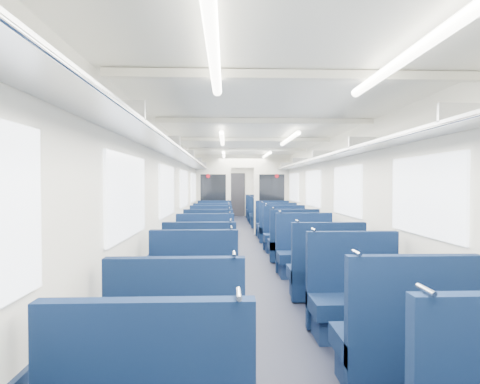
{
  "coord_description": "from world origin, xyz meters",
  "views": [
    {
      "loc": [
        -0.48,
        -8.7,
        1.54
      ],
      "look_at": [
        -0.06,
        2.97,
        1.26
      ],
      "focal_mm": 28.4,
      "sensor_mm": 36.0,
      "label": 1
    }
  ],
  "objects": [
    {
      "name": "seat_4",
      "position": [
        -0.83,
        -5.99,
        0.33
      ],
      "size": [
        0.95,
        0.53,
        1.07
      ],
      "color": "#0E2145",
      "rests_on": "floor"
    },
    {
      "name": "seat_7",
      "position": [
        0.83,
        -4.93,
        0.33
      ],
      "size": [
        0.95,
        0.53,
        1.07
      ],
      "color": "#0E2145",
      "rests_on": "floor"
    },
    {
      "name": "dado_right",
      "position": [
        1.39,
        0.0,
        0.35
      ],
      "size": [
        0.03,
        17.9,
        0.7
      ],
      "primitive_type": "cube",
      "color": "#111E3A",
      "rests_on": "floor"
    },
    {
      "name": "seat_13",
      "position": [
        0.83,
        -1.33,
        0.33
      ],
      "size": [
        0.95,
        0.53,
        1.07
      ],
      "color": "#0E2145",
      "rests_on": "floor"
    },
    {
      "name": "floor",
      "position": [
        0.0,
        0.0,
        0.0
      ],
      "size": [
        2.8,
        18.0,
        0.01
      ],
      "primitive_type": "cube",
      "color": "black",
      "rests_on": "ground"
    },
    {
      "name": "seat_20",
      "position": [
        -0.83,
        4.22,
        0.33
      ],
      "size": [
        0.95,
        0.53,
        1.07
      ],
      "color": "#0E2145",
      "rests_on": "floor"
    },
    {
      "name": "windows",
      "position": [
        0.0,
        -0.46,
        1.42
      ],
      "size": [
        2.78,
        15.6,
        0.75
      ],
      "color": "white",
      "rests_on": "wall_left"
    },
    {
      "name": "seat_6",
      "position": [
        -0.83,
        -4.75,
        0.33
      ],
      "size": [
        0.95,
        0.53,
        1.07
      ],
      "color": "#0E2145",
      "rests_on": "floor"
    },
    {
      "name": "seat_8",
      "position": [
        -0.83,
        -3.67,
        0.33
      ],
      "size": [
        0.95,
        0.53,
        1.07
      ],
      "color": "#0E2145",
      "rests_on": "floor"
    },
    {
      "name": "wall_far",
      "position": [
        0.0,
        9.0,
        1.18
      ],
      "size": [
        2.8,
        0.02,
        2.35
      ],
      "primitive_type": "cube",
      "color": "silver",
      "rests_on": "floor"
    },
    {
      "name": "end_door",
      "position": [
        0.0,
        8.94,
        1.0
      ],
      "size": [
        0.75,
        0.06,
        2.0
      ],
      "primitive_type": "cube",
      "color": "black",
      "rests_on": "floor"
    },
    {
      "name": "luggage_rack_right",
      "position": [
        1.21,
        0.0,
        1.97
      ],
      "size": [
        0.36,
        17.4,
        0.18
      ],
      "color": "#B2B5BA",
      "rests_on": "wall_right"
    },
    {
      "name": "seat_25",
      "position": [
        0.83,
        6.46,
        0.33
      ],
      "size": [
        0.95,
        0.53,
        1.07
      ],
      "color": "#0E2145",
      "rests_on": "floor"
    },
    {
      "name": "seat_21",
      "position": [
        0.83,
        4.18,
        0.33
      ],
      "size": [
        0.95,
        0.53,
        1.07
      ],
      "color": "#0E2145",
      "rests_on": "floor"
    },
    {
      "name": "seat_15",
      "position": [
        0.83,
        -0.24,
        0.33
      ],
      "size": [
        0.95,
        0.53,
        1.07
      ],
      "color": "#0E2145",
      "rests_on": "floor"
    },
    {
      "name": "wall_right",
      "position": [
        1.4,
        0.0,
        1.18
      ],
      "size": [
        0.02,
        18.0,
        2.35
      ],
      "primitive_type": "cube",
      "color": "silver",
      "rests_on": "floor"
    },
    {
      "name": "seat_14",
      "position": [
        -0.83,
        -0.26,
        0.33
      ],
      "size": [
        0.95,
        0.53,
        1.07
      ],
      "color": "#0E2145",
      "rests_on": "floor"
    },
    {
      "name": "seat_19",
      "position": [
        0.83,
        1.97,
        0.33
      ],
      "size": [
        0.95,
        0.53,
        1.07
      ],
      "color": "#0E2145",
      "rests_on": "floor"
    },
    {
      "name": "seat_9",
      "position": [
        0.83,
        -3.76,
        0.33
      ],
      "size": [
        0.95,
        0.53,
        1.07
      ],
      "color": "#0E2145",
      "rests_on": "floor"
    },
    {
      "name": "seat_22",
      "position": [
        -0.83,
        5.18,
        0.33
      ],
      "size": [
        0.95,
        0.53,
        1.07
      ],
      "color": "#0E2145",
      "rests_on": "floor"
    },
    {
      "name": "luggage_rack_left",
      "position": [
        -1.21,
        0.0,
        1.97
      ],
      "size": [
        0.36,
        17.4,
        0.18
      ],
      "color": "#B2B5BA",
      "rests_on": "wall_left"
    },
    {
      "name": "wall_left",
      "position": [
        -1.4,
        0.0,
        1.18
      ],
      "size": [
        0.02,
        18.0,
        2.35
      ],
      "primitive_type": "cube",
      "color": "silver",
      "rests_on": "floor"
    },
    {
      "name": "seat_11",
      "position": [
        0.83,
        -2.47,
        0.33
      ],
      "size": [
        0.95,
        0.53,
        1.07
      ],
      "color": "#0E2145",
      "rests_on": "floor"
    },
    {
      "name": "seat_18",
      "position": [
        -0.83,
        2.07,
        0.33
      ],
      "size": [
        0.95,
        0.53,
        1.07
      ],
      "color": "#0E2145",
      "rests_on": "floor"
    },
    {
      "name": "ceiling_fittings",
      "position": [
        0.0,
        -0.26,
        2.29
      ],
      "size": [
        2.7,
        16.06,
        0.11
      ],
      "color": "silver",
      "rests_on": "ceiling"
    },
    {
      "name": "seat_12",
      "position": [
        -0.83,
        -1.27,
        0.33
      ],
      "size": [
        0.95,
        0.53,
        1.07
      ],
      "color": "#0E2145",
      "rests_on": "floor"
    },
    {
      "name": "seat_27",
      "position": [
        0.83,
        7.54,
        0.33
      ],
      "size": [
        0.95,
        0.53,
        1.07
      ],
      "color": "#0E2145",
      "rests_on": "floor"
    },
    {
      "name": "bulkhead",
      "position": [
        -0.0,
        2.64,
        1.23
      ],
      "size": [
        2.8,
        0.1,
        2.35
      ],
      "color": "silver",
      "rests_on": "floor"
    },
    {
      "name": "seat_17",
      "position": [
        0.83,
        1.04,
        0.33
      ],
      "size": [
        0.95,
        0.53,
        1.07
      ],
      "color": "#0E2145",
      "rests_on": "floor"
    },
    {
      "name": "seat_24",
      "position": [
        -0.83,
        6.35,
        0.33
      ],
      "size": [
        0.95,
        0.53,
        1.07
      ],
      "color": "#0E2145",
      "rests_on": "floor"
    },
    {
      "name": "seat_26",
      "position": [
        -0.83,
        7.48,
        0.33
      ],
      "size": [
        0.95,
        0.53,
        1.07
      ],
      "color": "#0E2145",
      "rests_on": "floor"
    },
    {
      "name": "seat_10",
      "position": [
        -0.83,
        -2.59,
        0.33
      ],
      "size": [
        0.95,
        0.53,
        1.07
      ],
      "color": "#0E2145",
      "rests_on": "floor"
    },
    {
      "name": "dado_left",
      "position": [
        -1.39,
        0.0,
        0.35
      ],
      "size": [
        0.03,
        17.9,
        0.7
      ],
      "primitive_type": "cube",
      "color": "#111E3A",
      "rests_on": "floor"
    },
    {
      "name": "seat_16",
      "position": [
        -0.83,
        0.83,
        0.33
      ],
      "size": [
        0.95,
        0.53,
        1.07
      ],
      "color": "#0E2145",
      "rests_on": "floor"
    },
    {
      "name": "ceiling",
      "position": [
        0.0,
        0.0,
        2.35
      ],
      "size": [
        2.8,
        18.0,
        0.01
      ],
      "primitive_type": "cube",
      "color": "white",
      "rests_on": "wall_left"
    },
    {
      "name": "seat_5",
      "position": [
        0.83,
        -5.97,
        0.33
      ],
      "size": [
        0.95,
        0.53,
        1.07
      ],
      "color": "#0E2145",
      "rests_on": "floor"
    },
    {
      "name": "seat_23",
      "position": [
        0.83,
        5.28,
        0.33
      ],
      "size": [
        0.95,
        0.53,
        1.07
      ],
      "color": "#0E2145",
      "rests_on": "floor"
    }
  ]
}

